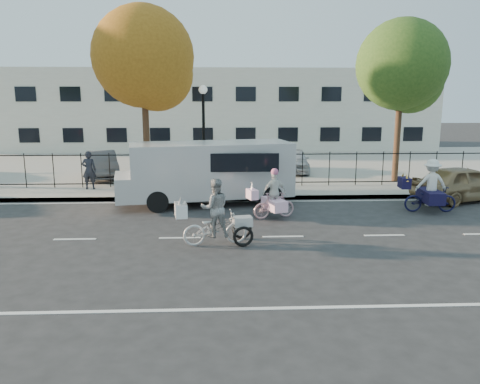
{
  "coord_description": "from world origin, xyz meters",
  "views": [
    {
      "loc": [
        1.18,
        -13.04,
        4.0
      ],
      "look_at": [
        1.79,
        1.2,
        1.1
      ],
      "focal_mm": 35.0,
      "sensor_mm": 36.0,
      "label": 1
    }
  ],
  "objects_px": {
    "lamppost": "(203,119)",
    "bull_bike": "(430,191)",
    "gold_sedan": "(463,183)",
    "lot_car_c": "(102,165)",
    "lot_car_d": "(294,160)",
    "white_van": "(208,170)",
    "zebra_trike": "(215,219)",
    "pedestrian": "(89,170)",
    "unicorn_bike": "(273,200)"
  },
  "relations": [
    {
      "from": "lamppost",
      "to": "zebra_trike",
      "type": "height_order",
      "value": "lamppost"
    },
    {
      "from": "unicorn_bike",
      "to": "gold_sedan",
      "type": "bearing_deg",
      "value": -90.71
    },
    {
      "from": "bull_bike",
      "to": "white_van",
      "type": "distance_m",
      "value": 8.05
    },
    {
      "from": "unicorn_bike",
      "to": "white_van",
      "type": "xyz_separation_m",
      "value": [
        -2.23,
        2.37,
        0.66
      ]
    },
    {
      "from": "bull_bike",
      "to": "white_van",
      "type": "bearing_deg",
      "value": 81.5
    },
    {
      "from": "lamppost",
      "to": "lot_car_d",
      "type": "height_order",
      "value": "lamppost"
    },
    {
      "from": "lot_car_d",
      "to": "white_van",
      "type": "bearing_deg",
      "value": -118.34
    },
    {
      "from": "bull_bike",
      "to": "pedestrian",
      "type": "height_order",
      "value": "bull_bike"
    },
    {
      "from": "zebra_trike",
      "to": "lot_car_d",
      "type": "xyz_separation_m",
      "value": [
        4.01,
        11.7,
        0.05
      ]
    },
    {
      "from": "lamppost",
      "to": "gold_sedan",
      "type": "relative_size",
      "value": 1.05
    },
    {
      "from": "lamppost",
      "to": "zebra_trike",
      "type": "distance_m",
      "value": 7.84
    },
    {
      "from": "lamppost",
      "to": "pedestrian",
      "type": "height_order",
      "value": "lamppost"
    },
    {
      "from": "white_van",
      "to": "gold_sedan",
      "type": "distance_m",
      "value": 9.93
    },
    {
      "from": "bull_bike",
      "to": "pedestrian",
      "type": "bearing_deg",
      "value": 76.57
    },
    {
      "from": "bull_bike",
      "to": "white_van",
      "type": "height_order",
      "value": "white_van"
    },
    {
      "from": "lot_car_c",
      "to": "white_van",
      "type": "bearing_deg",
      "value": -62.36
    },
    {
      "from": "gold_sedan",
      "to": "lamppost",
      "type": "bearing_deg",
      "value": 58.14
    },
    {
      "from": "lamppost",
      "to": "white_van",
      "type": "height_order",
      "value": "lamppost"
    },
    {
      "from": "lamppost",
      "to": "bull_bike",
      "type": "bearing_deg",
      "value": -26.45
    },
    {
      "from": "lot_car_c",
      "to": "lamppost",
      "type": "bearing_deg",
      "value": -47.66
    },
    {
      "from": "lamppost",
      "to": "bull_bike",
      "type": "xyz_separation_m",
      "value": [
        8.06,
        -4.01,
        -2.36
      ]
    },
    {
      "from": "zebra_trike",
      "to": "pedestrian",
      "type": "relative_size",
      "value": 1.33
    },
    {
      "from": "lamppost",
      "to": "pedestrian",
      "type": "bearing_deg",
      "value": 180.0
    },
    {
      "from": "zebra_trike",
      "to": "white_van",
      "type": "xyz_separation_m",
      "value": [
        -0.32,
        5.14,
        0.57
      ]
    },
    {
      "from": "gold_sedan",
      "to": "lot_car_d",
      "type": "height_order",
      "value": "gold_sedan"
    },
    {
      "from": "white_van",
      "to": "lot_car_d",
      "type": "xyz_separation_m",
      "value": [
        4.33,
        6.56,
        -0.52
      ]
    },
    {
      "from": "white_van",
      "to": "gold_sedan",
      "type": "xyz_separation_m",
      "value": [
        9.92,
        0.0,
        -0.58
      ]
    },
    {
      "from": "bull_bike",
      "to": "lot_car_c",
      "type": "height_order",
      "value": "bull_bike"
    },
    {
      "from": "white_van",
      "to": "lot_car_c",
      "type": "relative_size",
      "value": 1.78
    },
    {
      "from": "white_van",
      "to": "lot_car_d",
      "type": "bearing_deg",
      "value": 45.64
    },
    {
      "from": "white_van",
      "to": "lot_car_d",
      "type": "distance_m",
      "value": 7.87
    },
    {
      "from": "pedestrian",
      "to": "bull_bike",
      "type": "bearing_deg",
      "value": 163.39
    },
    {
      "from": "zebra_trike",
      "to": "lot_car_c",
      "type": "bearing_deg",
      "value": 18.94
    },
    {
      "from": "lamppost",
      "to": "bull_bike",
      "type": "height_order",
      "value": "lamppost"
    },
    {
      "from": "gold_sedan",
      "to": "pedestrian",
      "type": "relative_size",
      "value": 2.53
    },
    {
      "from": "zebra_trike",
      "to": "gold_sedan",
      "type": "distance_m",
      "value": 10.89
    },
    {
      "from": "white_van",
      "to": "pedestrian",
      "type": "relative_size",
      "value": 4.23
    },
    {
      "from": "unicorn_bike",
      "to": "white_van",
      "type": "height_order",
      "value": "white_van"
    },
    {
      "from": "pedestrian",
      "to": "lot_car_d",
      "type": "height_order",
      "value": "pedestrian"
    },
    {
      "from": "bull_bike",
      "to": "lot_car_c",
      "type": "relative_size",
      "value": 0.53
    },
    {
      "from": "unicorn_bike",
      "to": "zebra_trike",
      "type": "bearing_deg",
      "value": 127.55
    },
    {
      "from": "lamppost",
      "to": "pedestrian",
      "type": "xyz_separation_m",
      "value": [
        -4.87,
        0.0,
        -2.15
      ]
    },
    {
      "from": "lamppost",
      "to": "lot_car_d",
      "type": "xyz_separation_m",
      "value": [
        4.54,
        4.26,
        -2.35
      ]
    },
    {
      "from": "lot_car_c",
      "to": "pedestrian",
      "type": "bearing_deg",
      "value": -103.93
    },
    {
      "from": "lot_car_d",
      "to": "gold_sedan",
      "type": "bearing_deg",
      "value": -44.5
    },
    {
      "from": "zebra_trike",
      "to": "white_van",
      "type": "relative_size",
      "value": 0.31
    },
    {
      "from": "lot_car_c",
      "to": "zebra_trike",
      "type": "bearing_deg",
      "value": -79.31
    },
    {
      "from": "gold_sedan",
      "to": "lot_car_c",
      "type": "height_order",
      "value": "lot_car_c"
    },
    {
      "from": "zebra_trike",
      "to": "bull_bike",
      "type": "relative_size",
      "value": 1.06
    },
    {
      "from": "zebra_trike",
      "to": "pedestrian",
      "type": "bearing_deg",
      "value": 26.55
    }
  ]
}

